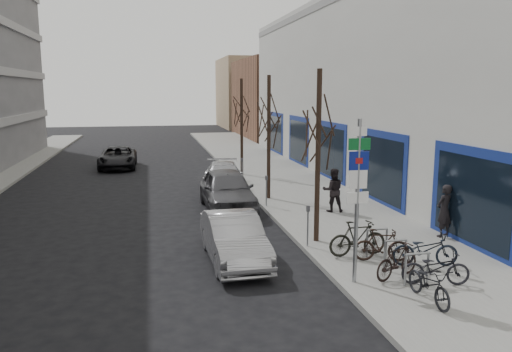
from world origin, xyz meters
name	(u,v)px	position (x,y,z in m)	size (l,w,h in m)	color
ground	(260,296)	(0.00, 0.00, 0.00)	(120.00, 120.00, 0.00)	black
sidewalk_east	(309,198)	(4.50, 10.00, 0.07)	(5.00, 70.00, 0.15)	slate
commercial_building	(478,88)	(17.00, 16.00, 5.00)	(20.00, 32.00, 10.00)	#B7B7B2
brick_building_far	(298,99)	(13.00, 40.00, 4.00)	(12.00, 14.00, 8.00)	brown
tan_building_far	(270,93)	(13.50, 55.00, 4.50)	(13.00, 12.00, 9.00)	#937A5B
highway_sign_pole	(358,191)	(2.40, -0.01, 2.46)	(0.55, 0.10, 4.20)	gray
bike_rack	(395,251)	(3.80, 0.60, 0.66)	(0.66, 2.26, 0.83)	gray
tree_near	(319,115)	(2.60, 3.50, 4.10)	(1.80, 1.80, 5.50)	black
tree_mid	(269,108)	(2.60, 10.00, 4.10)	(1.80, 1.80, 5.50)	black
tree_far	(242,104)	(2.60, 16.50, 4.10)	(1.80, 1.80, 5.50)	black
meter_front	(308,222)	(2.15, 3.00, 0.92)	(0.10, 0.08, 1.27)	gray
meter_mid	(266,188)	(2.15, 8.50, 0.92)	(0.10, 0.08, 1.27)	gray
meter_back	(242,168)	(2.15, 14.00, 0.92)	(0.10, 0.08, 1.27)	gray
bike_near_left	(429,281)	(3.56, -1.45, 0.65)	(0.49, 1.62, 0.99)	black
bike_near_right	(397,260)	(3.56, 0.02, 0.62)	(0.46, 1.55, 0.94)	black
bike_mid_curb	(425,247)	(4.73, 0.69, 0.69)	(0.53, 1.77, 1.08)	black
bike_mid_inner	(358,238)	(3.28, 1.86, 0.68)	(0.52, 1.74, 1.06)	black
bike_far_curb	(436,265)	(4.26, -0.57, 0.65)	(0.50, 1.65, 1.01)	black
bike_far_inner	(381,245)	(3.74, 1.28, 0.62)	(0.46, 1.55, 0.94)	black
parked_car_front	(234,238)	(-0.20, 2.56, 0.68)	(1.45, 4.14, 1.37)	#9D9DA1
parked_car_mid	(227,190)	(0.57, 8.82, 0.83)	(1.97, 4.90, 1.67)	#4E4D52
parked_car_back	(224,177)	(1.03, 12.93, 0.67)	(1.87, 4.59, 1.33)	#ADAEB2
lane_car	(118,157)	(-4.48, 21.35, 0.67)	(2.23, 4.84, 1.34)	black
pedestrian_near	(444,211)	(6.78, 3.07, 1.01)	(0.63, 0.41, 1.73)	black
pedestrian_far	(333,190)	(4.48, 7.04, 1.02)	(0.64, 0.43, 1.74)	black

